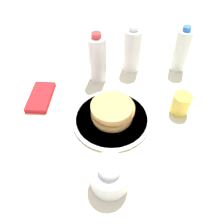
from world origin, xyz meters
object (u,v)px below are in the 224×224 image
Objects in this scene: juice_glass at (181,104)px; water_bottle_far at (132,50)px; pancake_stack at (112,111)px; water_bottle_near at (98,59)px; plate at (112,118)px; cream_jug at (110,176)px; water_bottle_mid at (181,50)px.

water_bottle_far reaches higher than juice_glass.
juice_glass reaches higher than pancake_stack.
pancake_stack is 0.75× the size of water_bottle_near.
plate is 2.50× the size of cream_jug.
pancake_stack is at bearing 167.56° from water_bottle_mid.
cream_jug reaches higher than pancake_stack.
juice_glass reaches higher than plate.
water_bottle_mid is at bearing -12.44° from pancake_stack.
water_bottle_mid is at bearing 2.87° from cream_jug.
water_bottle_near reaches higher than plate.
plate is 1.77× the size of pancake_stack.
juice_glass is at bearing -49.05° from pancake_stack.
water_bottle_near is 0.36m from water_bottle_mid.
water_bottle_near is (-0.00, 0.37, 0.06)m from juice_glass.
pancake_stack is at bearing -163.66° from water_bottle_far.
water_bottle_mid reaches higher than plate.
plate is 1.39× the size of water_bottle_far.
water_bottle_far is (0.30, 0.09, 0.09)m from plate.
water_bottle_mid reaches higher than juice_glass.
juice_glass is at bearing -89.71° from water_bottle_near.
plate is at bearing -133.98° from water_bottle_near.
cream_jug is 0.48m from water_bottle_near.
water_bottle_far is at bearing 22.36° from cream_jug.
pancake_stack is 0.79× the size of water_bottle_far.
pancake_stack is (0.00, -0.00, 0.04)m from plate.
juice_glass is 0.38× the size of water_bottle_near.
water_bottle_far reaches higher than plate.
cream_jug is 0.53× the size of water_bottle_near.
water_bottle_near reaches higher than juice_glass.
water_bottle_near reaches higher than cream_jug.
plate is at bearing 167.41° from water_bottle_mid.
cream_jug is 0.56× the size of water_bottle_mid.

